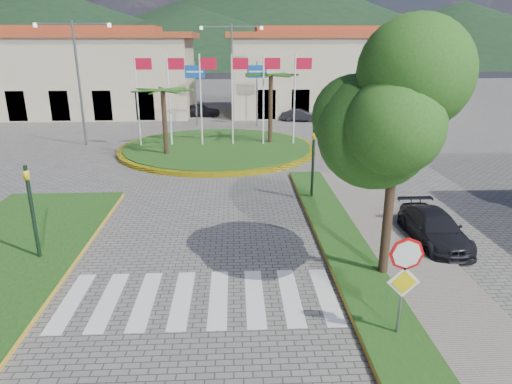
{
  "coord_description": "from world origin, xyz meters",
  "views": [
    {
      "loc": [
        1.11,
        -7.06,
        6.75
      ],
      "look_at": [
        1.83,
        8.0,
        1.75
      ],
      "focal_mm": 32.0,
      "sensor_mm": 36.0,
      "label": 1
    }
  ],
  "objects_px": {
    "roundabout_island": "(218,148)",
    "stop_sign": "(404,272)",
    "deciduous_tree": "(399,103)",
    "car_dark_b": "(300,115)",
    "white_van": "(100,113)",
    "car_side_right": "(434,228)",
    "car_dark_a": "(201,110)"
  },
  "relations": [
    {
      "from": "deciduous_tree",
      "to": "car_dark_b",
      "type": "height_order",
      "value": "deciduous_tree"
    },
    {
      "from": "white_van",
      "to": "deciduous_tree",
      "type": "bearing_deg",
      "value": -163.27
    },
    {
      "from": "stop_sign",
      "to": "car_dark_b",
      "type": "distance_m",
      "value": 31.11
    },
    {
      "from": "stop_sign",
      "to": "car_side_right",
      "type": "distance_m",
      "value": 6.29
    },
    {
      "from": "white_van",
      "to": "car_dark_a",
      "type": "distance_m",
      "value": 9.17
    },
    {
      "from": "deciduous_tree",
      "to": "car_dark_b",
      "type": "bearing_deg",
      "value": 87.12
    },
    {
      "from": "stop_sign",
      "to": "car_dark_a",
      "type": "relative_size",
      "value": 0.75
    },
    {
      "from": "car_dark_a",
      "to": "roundabout_island",
      "type": "bearing_deg",
      "value": -171.19
    },
    {
      "from": "white_van",
      "to": "car_dark_a",
      "type": "bearing_deg",
      "value": -96.4
    },
    {
      "from": "roundabout_island",
      "to": "stop_sign",
      "type": "height_order",
      "value": "roundabout_island"
    },
    {
      "from": "car_dark_b",
      "to": "stop_sign",
      "type": "bearing_deg",
      "value": -171.53
    },
    {
      "from": "stop_sign",
      "to": "car_dark_a",
      "type": "bearing_deg",
      "value": 101.41
    },
    {
      "from": "deciduous_tree",
      "to": "car_dark_b",
      "type": "relative_size",
      "value": 2.13
    },
    {
      "from": "roundabout_island",
      "to": "stop_sign",
      "type": "distance_m",
      "value": 20.69
    },
    {
      "from": "white_van",
      "to": "car_dark_a",
      "type": "height_order",
      "value": "car_dark_a"
    },
    {
      "from": "roundabout_island",
      "to": "white_van",
      "type": "height_order",
      "value": "roundabout_island"
    },
    {
      "from": "car_side_right",
      "to": "roundabout_island",
      "type": "bearing_deg",
      "value": 117.91
    },
    {
      "from": "deciduous_tree",
      "to": "car_dark_b",
      "type": "distance_m",
      "value": 28.4
    },
    {
      "from": "car_dark_a",
      "to": "car_side_right",
      "type": "relative_size",
      "value": 0.91
    },
    {
      "from": "roundabout_island",
      "to": "car_dark_b",
      "type": "bearing_deg",
      "value": 57.86
    },
    {
      "from": "roundabout_island",
      "to": "car_side_right",
      "type": "distance_m",
      "value": 16.75
    },
    {
      "from": "white_van",
      "to": "car_side_right",
      "type": "distance_m",
      "value": 33.85
    },
    {
      "from": "deciduous_tree",
      "to": "white_van",
      "type": "distance_m",
      "value": 34.79
    },
    {
      "from": "white_van",
      "to": "car_dark_b",
      "type": "distance_m",
      "value": 18.16
    },
    {
      "from": "car_dark_a",
      "to": "car_side_right",
      "type": "bearing_deg",
      "value": -160.11
    },
    {
      "from": "car_dark_a",
      "to": "car_dark_b",
      "type": "bearing_deg",
      "value": -108.66
    },
    {
      "from": "roundabout_island",
      "to": "car_side_right",
      "type": "bearing_deg",
      "value": -61.44
    },
    {
      "from": "car_side_right",
      "to": "deciduous_tree",
      "type": "bearing_deg",
      "value": -138.24
    },
    {
      "from": "stop_sign",
      "to": "car_side_right",
      "type": "bearing_deg",
      "value": 59.73
    },
    {
      "from": "car_side_right",
      "to": "car_dark_b",
      "type": "bearing_deg",
      "value": 91.81
    },
    {
      "from": "car_dark_a",
      "to": "car_dark_b",
      "type": "relative_size",
      "value": 1.1
    },
    {
      "from": "stop_sign",
      "to": "white_van",
      "type": "height_order",
      "value": "stop_sign"
    }
  ]
}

